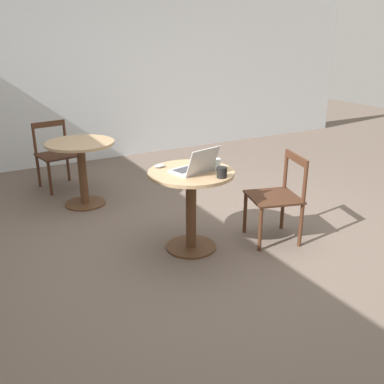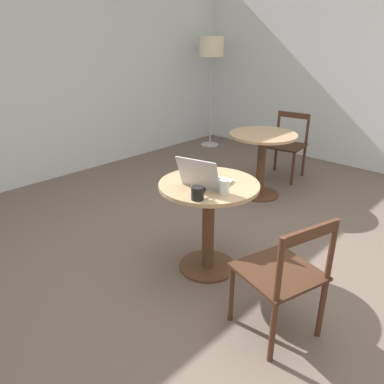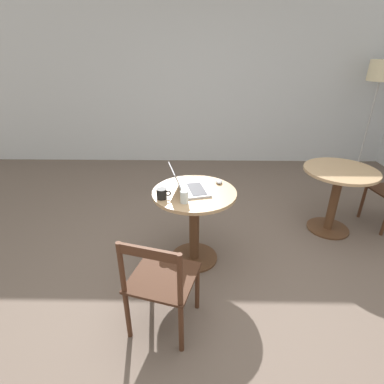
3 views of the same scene
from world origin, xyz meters
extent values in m
plane|color=#66564C|center=(0.00, 0.00, 0.00)|extent=(16.00, 16.00, 0.00)
cube|color=silver|center=(0.00, 3.23, 1.35)|extent=(9.40, 0.06, 2.70)
cylinder|color=#51331E|center=(-0.12, 0.36, 0.01)|extent=(0.46, 0.46, 0.02)
cylinder|color=#51331E|center=(-0.12, 0.36, 0.37)|extent=(0.10, 0.10, 0.69)
cylinder|color=tan|center=(-0.12, 0.36, 0.73)|extent=(0.76, 0.76, 0.03)
cylinder|color=#51331E|center=(1.42, 0.92, 0.01)|extent=(0.46, 0.46, 0.02)
cylinder|color=#51331E|center=(1.42, 0.92, 0.37)|extent=(0.10, 0.10, 0.69)
cylinder|color=tan|center=(1.42, 0.92, 0.73)|extent=(0.76, 0.76, 0.03)
cylinder|color=#472819|center=(-0.47, -0.15, 0.21)|extent=(0.04, 0.04, 0.42)
cylinder|color=#472819|center=(-0.09, -0.26, 0.21)|extent=(0.04, 0.04, 0.42)
cylinder|color=#472819|center=(-0.58, -0.53, 0.21)|extent=(0.04, 0.04, 0.42)
cylinder|color=#472819|center=(-0.20, -0.64, 0.21)|extent=(0.04, 0.04, 0.42)
cube|color=#3C2215|center=(-0.34, -0.40, 0.43)|extent=(0.55, 0.55, 0.02)
cylinder|color=#472819|center=(-0.58, -0.53, 0.64)|extent=(0.04, 0.04, 0.39)
cylinder|color=#472819|center=(-0.20, -0.64, 0.64)|extent=(0.04, 0.04, 0.39)
cube|color=#472819|center=(-0.39, -0.59, 0.79)|extent=(0.42, 0.14, 0.07)
cylinder|color=#472819|center=(1.98, 0.81, 0.21)|extent=(0.04, 0.04, 0.42)
cylinder|color=#472819|center=(1.91, 1.20, 0.21)|extent=(0.04, 0.04, 0.42)
cylinder|color=#472819|center=(2.37, 0.87, 0.21)|extent=(0.04, 0.04, 0.42)
cylinder|color=#472819|center=(2.31, 1.26, 0.21)|extent=(0.04, 0.04, 0.42)
cube|color=#3C2215|center=(2.14, 1.03, 0.43)|extent=(0.51, 0.51, 0.02)
cylinder|color=#472819|center=(2.37, 0.87, 0.64)|extent=(0.04, 0.04, 0.39)
cylinder|color=#472819|center=(2.31, 1.26, 0.64)|extent=(0.04, 0.04, 0.39)
cube|color=#472819|center=(2.34, 1.06, 0.79)|extent=(0.09, 0.42, 0.07)
cylinder|color=#B7B7B7|center=(2.63, 2.75, 0.01)|extent=(0.30, 0.30, 0.02)
cylinder|color=#B7B7B7|center=(2.63, 2.75, 0.73)|extent=(0.02, 0.02, 1.44)
cylinder|color=beige|center=(2.63, 2.75, 1.58)|extent=(0.38, 0.38, 0.29)
cube|color=#B7B7BC|center=(-0.12, 0.37, 0.75)|extent=(0.30, 0.36, 0.02)
cube|color=#38383D|center=(-0.10, 0.38, 0.76)|extent=(0.19, 0.29, 0.00)
cube|color=#B7B7BC|center=(-0.28, 0.33, 0.87)|extent=(0.16, 0.33, 0.22)
cube|color=black|center=(-0.27, 0.34, 0.87)|extent=(0.14, 0.30, 0.20)
ellipsoid|color=#B7B7BC|center=(0.11, 0.55, 0.76)|extent=(0.06, 0.10, 0.03)
cylinder|color=black|center=(-0.40, 0.22, 0.79)|extent=(0.09, 0.09, 0.09)
torus|color=black|center=(-0.34, 0.22, 0.79)|extent=(0.05, 0.01, 0.05)
cylinder|color=silver|center=(-0.20, 0.15, 0.79)|extent=(0.07, 0.07, 0.10)
camera|label=1|loc=(-3.22, 2.07, 1.86)|focal=40.00mm
camera|label=2|loc=(-2.08, -1.34, 1.77)|focal=35.00mm
camera|label=3|loc=(-0.11, -2.04, 1.92)|focal=28.00mm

